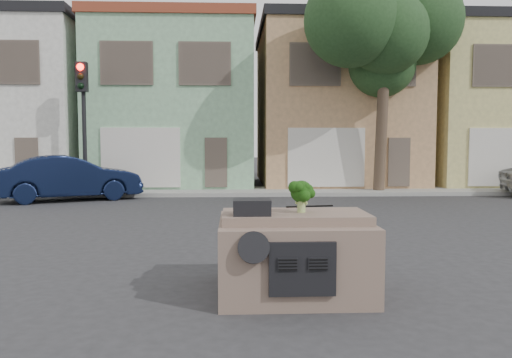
{
  "coord_description": "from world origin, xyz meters",
  "views": [
    {
      "loc": [
        -0.8,
        -9.71,
        2.04
      ],
      "look_at": [
        -0.36,
        0.5,
        1.3
      ],
      "focal_mm": 35.0,
      "sensor_mm": 36.0,
      "label": 1
    }
  ],
  "objects": [
    {
      "name": "navy_sedan",
      "position": [
        -6.64,
        8.17,
        0.0
      ],
      "size": [
        5.13,
        3.49,
        1.6
      ],
      "primitive_type": "imported",
      "rotation": [
        0.0,
        0.0,
        1.98
      ],
      "color": "#0E1733",
      "rests_on": "ground"
    },
    {
      "name": "traffic_signal",
      "position": [
        -6.5,
        9.5,
        2.55
      ],
      "size": [
        0.4,
        0.4,
        5.1
      ],
      "primitive_type": "cube",
      "color": "black",
      "rests_on": "ground"
    },
    {
      "name": "townhouse_mint",
      "position": [
        -3.5,
        14.5,
        3.77
      ],
      "size": [
        7.2,
        8.2,
        7.55
      ],
      "primitive_type": "cube",
      "color": "#87B98E",
      "rests_on": "ground"
    },
    {
      "name": "townhouse_tan",
      "position": [
        4.0,
        14.5,
        3.77
      ],
      "size": [
        7.2,
        8.2,
        7.55
      ],
      "primitive_type": "cube",
      "color": "tan",
      "rests_on": "ground"
    },
    {
      "name": "instrument_hump",
      "position": [
        -0.58,
        -3.35,
        1.22
      ],
      "size": [
        0.48,
        0.38,
        0.2
      ],
      "primitive_type": "cube",
      "color": "black",
      "rests_on": "car_dashboard"
    },
    {
      "name": "tree_near",
      "position": [
        5.0,
        9.8,
        4.25
      ],
      "size": [
        4.4,
        4.0,
        8.5
      ],
      "primitive_type": "cube",
      "color": "#22401F",
      "rests_on": "ground"
    },
    {
      "name": "townhouse_beige",
      "position": [
        11.5,
        14.5,
        3.77
      ],
      "size": [
        7.2,
        8.2,
        7.55
      ],
      "primitive_type": "cube",
      "color": "#CBC175",
      "rests_on": "ground"
    },
    {
      "name": "broccoli",
      "position": [
        0.09,
        -3.16,
        1.34
      ],
      "size": [
        0.48,
        0.48,
        0.44
      ],
      "primitive_type": "cube",
      "rotation": [
        0.0,
        0.0,
        0.5
      ],
      "color": "#14360B",
      "rests_on": "car_dashboard"
    },
    {
      "name": "townhouse_white",
      "position": [
        -11.0,
        14.5,
        3.77
      ],
      "size": [
        7.2,
        8.2,
        7.55
      ],
      "primitive_type": "cube",
      "color": "silver",
      "rests_on": "ground"
    },
    {
      "name": "wiper_arm",
      "position": [
        0.28,
        -2.62,
        1.13
      ],
      "size": [
        0.69,
        0.15,
        0.02
      ],
      "primitive_type": "cube",
      "rotation": [
        0.0,
        0.0,
        0.17
      ],
      "color": "black",
      "rests_on": "car_dashboard"
    },
    {
      "name": "car_dashboard",
      "position": [
        0.0,
        -3.0,
        0.56
      ],
      "size": [
        2.0,
        1.8,
        1.12
      ],
      "primitive_type": "cube",
      "color": "#766052",
      "rests_on": "ground"
    },
    {
      "name": "sidewalk",
      "position": [
        0.0,
        10.5,
        0.07
      ],
      "size": [
        40.0,
        3.0,
        0.15
      ],
      "primitive_type": "cube",
      "color": "gray",
      "rests_on": "ground"
    },
    {
      "name": "ground_plane",
      "position": [
        0.0,
        0.0,
        0.0
      ],
      "size": [
        120.0,
        120.0,
        0.0
      ],
      "primitive_type": "plane",
      "color": "#303033",
      "rests_on": "ground"
    }
  ]
}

